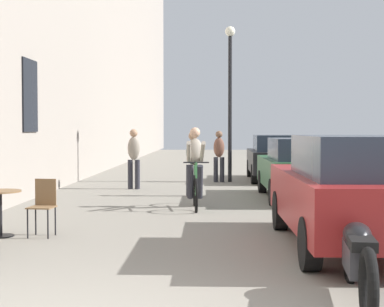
% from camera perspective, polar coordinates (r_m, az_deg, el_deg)
% --- Properties ---
extents(cafe_table_mid, '(0.64, 0.64, 0.72)m').
position_cam_1_polar(cafe_table_mid, '(9.94, -17.52, -4.47)').
color(cafe_table_mid, black).
rests_on(cafe_table_mid, ground_plane).
extents(cafe_chair_mid_toward_wall, '(0.41, 0.41, 0.89)m').
position_cam_1_polar(cafe_chair_mid_toward_wall, '(9.81, -13.77, -4.54)').
color(cafe_chair_mid_toward_wall, black).
rests_on(cafe_chair_mid_toward_wall, ground_plane).
extents(cyclist_on_bicycle, '(0.52, 1.76, 1.74)m').
position_cam_1_polar(cyclist_on_bicycle, '(12.86, 0.30, -1.55)').
color(cyclist_on_bicycle, black).
rests_on(cyclist_on_bicycle, ground_plane).
extents(pedestrian_near, '(0.38, 0.30, 1.61)m').
position_cam_1_polar(pedestrian_near, '(15.13, 0.09, -0.60)').
color(pedestrian_near, '#26262D').
rests_on(pedestrian_near, ground_plane).
extents(pedestrian_mid, '(0.35, 0.25, 1.67)m').
position_cam_1_polar(pedestrian_mid, '(17.00, -5.48, -0.17)').
color(pedestrian_mid, '#26262D').
rests_on(pedestrian_mid, ground_plane).
extents(pedestrian_far, '(0.35, 0.25, 1.62)m').
position_cam_1_polar(pedestrian_far, '(19.13, 2.54, 0.02)').
color(pedestrian_far, '#26262D').
rests_on(pedestrian_far, ground_plane).
extents(street_lamp, '(0.32, 0.32, 4.90)m').
position_cam_1_polar(street_lamp, '(19.31, 3.59, 6.57)').
color(street_lamp, black).
rests_on(street_lamp, ground_plane).
extents(parked_car_nearest, '(1.92, 4.48, 1.59)m').
position_cam_1_polar(parked_car_nearest, '(8.77, 15.00, -3.35)').
color(parked_car_nearest, maroon).
rests_on(parked_car_nearest, ground_plane).
extents(parked_car_second, '(1.78, 4.12, 1.46)m').
position_cam_1_polar(parked_car_second, '(14.68, 10.15, -1.31)').
color(parked_car_second, '#23512D').
rests_on(parked_car_second, ground_plane).
extents(parked_car_third, '(1.80, 4.18, 1.48)m').
position_cam_1_polar(parked_car_third, '(19.85, 7.93, -0.32)').
color(parked_car_third, black).
rests_on(parked_car_third, ground_plane).
extents(parked_motorcycle, '(0.62, 2.14, 0.92)m').
position_cam_1_polar(parked_motorcycle, '(6.29, 15.33, -9.44)').
color(parked_motorcycle, black).
rests_on(parked_motorcycle, ground_plane).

